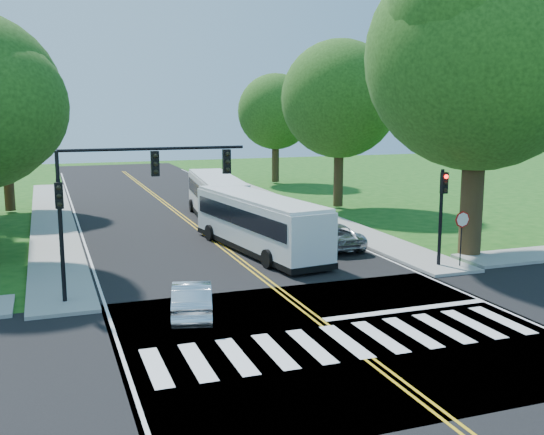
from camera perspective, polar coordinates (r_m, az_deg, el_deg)
name	(u,v)px	position (r m, az deg, el deg)	size (l,w,h in m)	color
ground	(339,336)	(20.99, 6.03, -10.55)	(140.00, 140.00, 0.00)	#134A12
road	(205,233)	(37.42, -6.06, -1.43)	(14.00, 96.00, 0.01)	black
cross_road	(339,336)	(20.98, 6.03, -10.53)	(60.00, 12.00, 0.01)	black
center_line	(190,222)	(41.24, -7.39, -0.39)	(0.36, 70.00, 0.01)	gold
edge_line_w	(80,229)	(40.36, -16.86, -0.96)	(0.12, 70.00, 0.01)	silver
edge_line_e	(288,216)	(43.19, 1.45, 0.15)	(0.12, 70.00, 0.01)	silver
crosswalk	(346,341)	(20.56, 6.65, -10.95)	(12.60, 3.00, 0.01)	silver
stop_bar	(407,310)	(23.92, 11.98, -8.08)	(6.60, 0.40, 0.01)	silver
sidewalk_nw	(53,221)	(43.27, -19.06, -0.29)	(2.60, 40.00, 0.15)	gray
sidewalk_ne	(292,207)	(46.48, 1.83, 0.92)	(2.60, 40.00, 0.15)	gray
tree_ne_big	(479,57)	(32.42, 18.10, 13.50)	(10.80, 10.80, 14.91)	#2E2012
tree_west_far	(4,112)	(47.71, -22.92, 8.73)	(7.60, 7.60, 10.67)	#2E2012
tree_east_mid	(340,99)	(46.29, 6.09, 10.50)	(8.40, 8.40, 11.93)	#2E2012
tree_east_far	(276,112)	(61.43, 0.32, 9.46)	(7.20, 7.20, 10.34)	#2E2012
signal_nw	(124,186)	(24.42, -13.09, 2.74)	(7.15, 0.46, 5.66)	black
signal_ne	(442,204)	(29.74, 14.99, 1.15)	(0.30, 0.46, 4.40)	black
stop_sign	(462,225)	(29.98, 16.67, -0.67)	(0.76, 0.08, 2.53)	black
bus_lead	(258,222)	(32.36, -1.22, -0.43)	(3.91, 11.27, 2.86)	silver
bus_follow	(217,197)	(41.70, -5.00, 1.86)	(3.54, 11.26, 2.86)	silver
hatchback	(192,298)	(22.73, -7.18, -7.22)	(1.36, 3.89, 1.28)	silver
suv	(330,236)	(33.46, 5.25, -1.62)	(2.16, 4.68, 1.30)	#A6A9AD
dark_sedan	(285,215)	(40.16, 1.18, 0.24)	(1.61, 3.97, 1.15)	black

